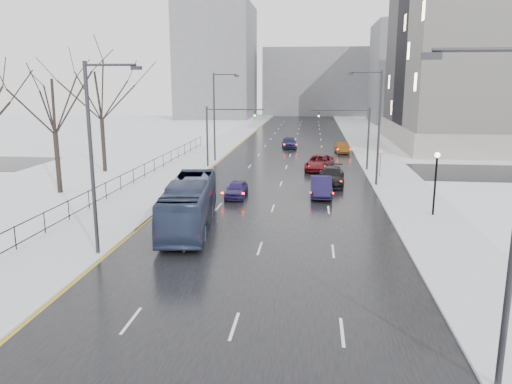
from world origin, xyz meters
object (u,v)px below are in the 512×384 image
at_px(tree_park_d, 61,194).
at_px(tree_park_e, 105,172).
at_px(mast_signal_right, 358,131).
at_px(bus, 189,204).
at_px(lamppost_r_mid, 436,174).
at_px(sedan_right_far, 332,176).
at_px(streetlight_r_near, 509,208).
at_px(sedan_center_near, 236,189).
at_px(streetlight_l_far, 216,113).
at_px(sedan_right_cross, 319,163).
at_px(sedan_right_near, 321,187).
at_px(streetlight_l_near, 95,150).
at_px(sedan_right_distant, 342,148).
at_px(streetlight_r_mid, 377,122).
at_px(no_uturn_sign, 381,154).
at_px(sedan_center_far, 289,142).
at_px(mast_signal_left, 217,129).

bearing_deg(tree_park_d, tree_park_e, 92.29).
xyz_separation_m(mast_signal_right, bus, (-12.13, -22.46, -2.56)).
relative_size(lamppost_r_mid, sedan_right_far, 0.79).
height_order(streetlight_r_near, sedan_center_near, streetlight_r_near).
height_order(streetlight_l_far, lamppost_r_mid, streetlight_l_far).
relative_size(sedan_center_near, sedan_right_far, 0.72).
height_order(sedan_center_near, sedan_right_cross, sedan_right_cross).
bearing_deg(streetlight_r_near, sedan_right_near, 100.45).
relative_size(streetlight_l_far, sedan_right_cross, 1.79).
bearing_deg(mast_signal_right, tree_park_e, -171.10).
height_order(tree_park_d, streetlight_l_near, streetlight_l_near).
xyz_separation_m(sedan_right_cross, sedan_right_far, (1.00, -7.54, 0.01)).
relative_size(bus, sedan_right_far, 2.00).
bearing_deg(sedan_right_near, sedan_center_near, -171.38).
relative_size(sedan_right_near, sedan_right_distant, 1.13).
relative_size(streetlight_l_near, sedan_right_far, 1.85).
xyz_separation_m(streetlight_r_mid, streetlight_l_far, (-16.33, 12.00, 0.00)).
bearing_deg(sedan_right_near, no_uturn_sign, 55.69).
bearing_deg(streetlight_l_near, tree_park_e, 112.69).
height_order(streetlight_r_mid, streetlight_l_far, same).
xyz_separation_m(streetlight_l_near, bus, (3.37, 5.54, -4.07)).
relative_size(tree_park_e, streetlight_l_far, 1.35).
bearing_deg(sedan_right_distant, sedan_right_near, -102.57).
xyz_separation_m(streetlight_r_mid, sedan_center_far, (-8.67, 25.01, -4.79)).
height_order(tree_park_d, lamppost_r_mid, tree_park_d).
bearing_deg(mast_signal_left, tree_park_e, -159.81).
relative_size(tree_park_e, bus, 1.25).
bearing_deg(sedan_right_far, mast_signal_left, 148.89).
xyz_separation_m(streetlight_l_near, sedan_right_near, (11.67, 15.31, -4.80)).
bearing_deg(streetlight_l_far, streetlight_r_near, -68.75).
bearing_deg(streetlight_l_near, tree_park_d, 124.53).
height_order(tree_park_d, bus, tree_park_d).
bearing_deg(streetlight_l_far, sedan_right_cross, -21.06).
bearing_deg(sedan_right_distant, tree_park_d, -138.16).
xyz_separation_m(no_uturn_sign, sedan_right_far, (-4.70, -4.03, -1.48)).
xyz_separation_m(tree_park_d, lamppost_r_mid, (28.80, -4.00, 2.94)).
distance_m(streetlight_r_near, sedan_center_far, 55.90).
relative_size(tree_park_d, sedan_right_cross, 2.24).
height_order(streetlight_l_far, sedan_right_distant, streetlight_l_far).
xyz_separation_m(streetlight_l_far, sedan_center_near, (5.01, -17.83, -4.92)).
bearing_deg(tree_park_e, no_uturn_sign, 0.00).
xyz_separation_m(streetlight_r_near, streetlight_l_far, (-16.33, 42.00, 0.00)).
distance_m(tree_park_d, sedan_right_near, 21.36).
xyz_separation_m(mast_signal_right, sedan_right_distant, (-0.84, 12.69, -3.38)).
distance_m(lamppost_r_mid, bus, 16.48).
bearing_deg(streetlight_r_near, tree_park_d, 137.25).
bearing_deg(sedan_center_far, streetlight_r_mid, -77.83).
distance_m(sedan_center_near, sedan_right_far, 9.60).
relative_size(no_uturn_sign, sedan_center_near, 0.70).
bearing_deg(sedan_right_cross, bus, -103.03).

